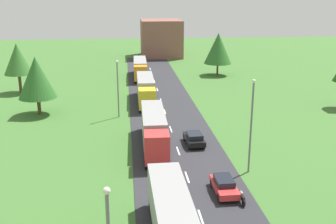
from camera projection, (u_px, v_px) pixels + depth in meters
road at (184, 169)px, 39.44m from camera, size 10.00×140.00×0.06m
lane_marking_centre at (192, 193)px, 34.77m from camera, size 0.16×119.02×0.01m
truck_lead at (173, 221)px, 26.71m from camera, size 2.67×12.39×3.56m
truck_second at (154, 128)px, 44.59m from camera, size 2.74×12.87×3.70m
truck_third at (146, 89)px, 62.76m from camera, size 2.63×12.64×3.77m
truck_fourth at (140, 67)px, 81.12m from camera, size 2.74×12.99×3.42m
car_second at (224, 185)px, 34.51m from camera, size 1.81×4.00×1.36m
car_third at (194, 138)px, 45.52m from camera, size 2.04×4.06×1.42m
motorcycle_courier at (241, 197)px, 33.11m from camera, size 0.28×1.94×0.91m
lamppost_second at (251, 122)px, 37.52m from camera, size 0.36×0.36×9.11m
lamppost_third at (118, 86)px, 54.75m from camera, size 0.36×0.36×7.88m
tree_oak at (18, 59)px, 67.87m from camera, size 4.74×4.74×8.45m
tree_birch at (36, 78)px, 55.65m from camera, size 5.23×5.23×8.21m
tree_maple at (218, 48)px, 82.50m from camera, size 5.65×5.65×8.66m
distant_building at (161, 38)px, 107.30m from camera, size 10.52×11.69×9.58m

